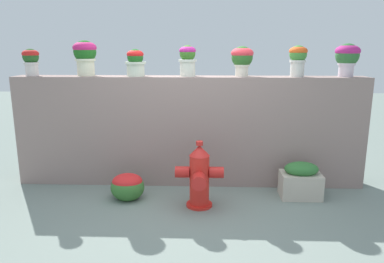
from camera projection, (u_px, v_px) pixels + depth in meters
name	position (u px, v px, depth m)	size (l,w,h in m)	color
ground_plane	(185.00, 213.00, 4.34)	(24.00, 24.00, 0.00)	slate
stone_wall	(189.00, 131.00, 5.18)	(4.85, 0.37, 1.53)	gray
potted_plant_0	(31.00, 59.00, 5.02)	(0.23, 0.23, 0.37)	silver
potted_plant_1	(85.00, 54.00, 5.03)	(0.32, 0.32, 0.48)	beige
potted_plant_2	(135.00, 61.00, 4.97)	(0.28, 0.28, 0.37)	beige
potted_plant_3	(188.00, 58.00, 4.98)	(0.25, 0.25, 0.42)	silver
potted_plant_4	(242.00, 57.00, 4.96)	(0.30, 0.30, 0.40)	beige
potted_plant_5	(298.00, 57.00, 4.88)	(0.24, 0.24, 0.42)	beige
potted_plant_6	(347.00, 56.00, 4.89)	(0.33, 0.33, 0.44)	silver
fire_hydrant	(199.00, 177.00, 4.43)	(0.59, 0.47, 0.83)	red
flower_bush_left	(127.00, 185.00, 4.70)	(0.43, 0.39, 0.35)	#377030
planter_box	(301.00, 181.00, 4.75)	(0.51, 0.35, 0.48)	#BCB09F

